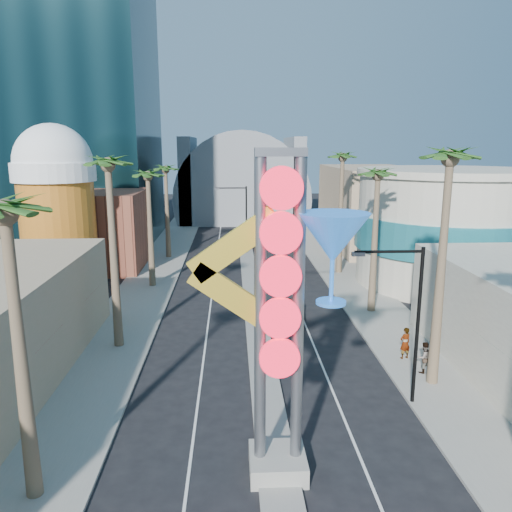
# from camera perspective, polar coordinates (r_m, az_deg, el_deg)

# --- Properties ---
(sidewalk_west) EXTENTS (5.00, 100.00, 0.15)m
(sidewalk_west) POSITION_cam_1_polar(r_m,az_deg,el_deg) (51.48, -11.42, -1.85)
(sidewalk_west) COLOR gray
(sidewalk_west) RESTS_ON ground
(sidewalk_east) EXTENTS (5.00, 100.00, 0.15)m
(sidewalk_east) POSITION_cam_1_polar(r_m,az_deg,el_deg) (52.10, 9.72, -1.61)
(sidewalk_east) COLOR gray
(sidewalk_east) RESTS_ON ground
(median) EXTENTS (1.60, 84.00, 0.15)m
(median) POSITION_cam_1_polar(r_m,az_deg,el_deg) (53.82, -0.90, -0.97)
(median) COLOR gray
(median) RESTS_ON ground
(hotel_tower) EXTENTS (20.00, 20.00, 50.00)m
(hotel_tower) POSITION_cam_1_polar(r_m,az_deg,el_deg) (70.45, -21.06, 21.85)
(hotel_tower) COLOR black
(hotel_tower) RESTS_ON ground
(brick_filler_west) EXTENTS (10.00, 10.00, 8.00)m
(brick_filler_west) POSITION_cam_1_polar(r_m,az_deg,el_deg) (54.91, -17.87, 2.87)
(brick_filler_west) COLOR brown
(brick_filler_west) RESTS_ON ground
(filler_east) EXTENTS (10.00, 20.00, 10.00)m
(filler_east) POSITION_cam_1_polar(r_m,az_deg,el_deg) (65.22, 13.04, 5.48)
(filler_east) COLOR tan
(filler_east) RESTS_ON ground
(beer_mug) EXTENTS (7.00, 7.00, 14.50)m
(beer_mug) POSITION_cam_1_polar(r_m,az_deg,el_deg) (47.12, -21.84, 5.80)
(beer_mug) COLOR #BA6618
(beer_mug) RESTS_ON ground
(turquoise_building) EXTENTS (16.60, 16.60, 10.60)m
(turquoise_building) POSITION_cam_1_polar(r_m,az_deg,el_deg) (49.05, 20.96, 3.03)
(turquoise_building) COLOR #B5AB99
(turquoise_building) RESTS_ON ground
(canopy) EXTENTS (22.00, 16.00, 22.00)m
(canopy) POSITION_cam_1_polar(r_m,az_deg,el_deg) (86.73, -1.66, 7.00)
(canopy) COLOR slate
(canopy) RESTS_ON ground
(neon_sign) EXTENTS (6.53, 2.60, 12.55)m
(neon_sign) POSITION_cam_1_polar(r_m,az_deg,el_deg) (18.24, 5.26, -4.46)
(neon_sign) COLOR gray
(neon_sign) RESTS_ON ground
(streetlight_0) EXTENTS (3.79, 0.25, 8.00)m
(streetlight_0) POSITION_cam_1_polar(r_m,az_deg,el_deg) (35.24, 0.93, -0.18)
(streetlight_0) COLOR black
(streetlight_0) RESTS_ON ground
(streetlight_1) EXTENTS (3.79, 0.25, 8.00)m
(streetlight_1) POSITION_cam_1_polar(r_m,az_deg,el_deg) (58.83, -1.65, 4.94)
(streetlight_1) COLOR black
(streetlight_1) RESTS_ON ground
(streetlight_2) EXTENTS (3.45, 0.25, 8.00)m
(streetlight_2) POSITION_cam_1_polar(r_m,az_deg,el_deg) (25.08, 17.08, -6.14)
(streetlight_2) COLOR black
(streetlight_2) RESTS_ON ground
(palm_0) EXTENTS (2.40, 2.40, 11.70)m
(palm_0) POSITION_cam_1_polar(r_m,az_deg,el_deg) (18.07, -26.62, 2.64)
(palm_0) COLOR brown
(palm_0) RESTS_ON ground
(palm_1) EXTENTS (2.40, 2.40, 12.70)m
(palm_1) POSITION_cam_1_polar(r_m,az_deg,el_deg) (31.23, -16.50, 8.71)
(palm_1) COLOR brown
(palm_1) RESTS_ON ground
(palm_2) EXTENTS (2.40, 2.40, 11.20)m
(palm_2) POSITION_cam_1_polar(r_m,az_deg,el_deg) (45.02, -12.24, 8.23)
(palm_2) COLOR brown
(palm_2) RESTS_ON ground
(palm_3) EXTENTS (2.40, 2.40, 11.20)m
(palm_3) POSITION_cam_1_polar(r_m,az_deg,el_deg) (56.87, -10.29, 9.15)
(palm_3) COLOR brown
(palm_3) RESTS_ON ground
(palm_5) EXTENTS (2.40, 2.40, 13.20)m
(palm_5) POSITION_cam_1_polar(r_m,az_deg,el_deg) (26.59, 21.19, 8.78)
(palm_5) COLOR brown
(palm_5) RESTS_ON ground
(palm_6) EXTENTS (2.40, 2.40, 11.70)m
(palm_6) POSITION_cam_1_polar(r_m,az_deg,el_deg) (37.95, 13.73, 8.10)
(palm_6) COLOR brown
(palm_6) RESTS_ON ground
(palm_7) EXTENTS (2.40, 2.40, 12.70)m
(palm_7) POSITION_cam_1_polar(r_m,az_deg,el_deg) (49.51, 9.85, 10.25)
(palm_7) COLOR brown
(palm_7) RESTS_ON ground
(red_pickup) EXTENTS (3.16, 5.74, 1.52)m
(red_pickup) POSITION_cam_1_polar(r_m,az_deg,el_deg) (36.46, 3.34, -6.49)
(red_pickup) COLOR #9A260B
(red_pickup) RESTS_ON ground
(pedestrian_a) EXTENTS (0.82, 0.68, 1.94)m
(pedestrian_a) POSITION_cam_1_polar(r_m,az_deg,el_deg) (31.42, 16.67, -9.50)
(pedestrian_a) COLOR gray
(pedestrian_a) RESTS_ON sidewalk_east
(pedestrian_b) EXTENTS (1.00, 0.85, 1.80)m
(pedestrian_b) POSITION_cam_1_polar(r_m,az_deg,el_deg) (29.92, 18.63, -10.93)
(pedestrian_b) COLOR gray
(pedestrian_b) RESTS_ON sidewalk_east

